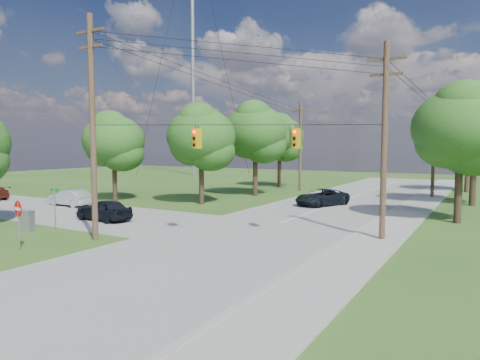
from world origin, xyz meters
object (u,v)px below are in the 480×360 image
Objects in this scene: pole_sw at (93,124)px; control_cabinet at (27,221)px; pole_north_w at (300,146)px; car_cross_silver at (70,198)px; pole_ne at (384,139)px; do_not_enter_sign at (18,214)px; car_main_north at (322,197)px; car_cross_dark at (104,210)px; pole_north_e at (434,146)px.

pole_sw is 7.67m from control_cabinet.
car_cross_silver is at bearing -118.56° from pole_north_w.
pole_ne is at bearing 29.38° from pole_sw.
car_cross_silver is (-11.83, -21.74, -4.39)m from pole_north_w.
pole_north_w reaches higher than do_not_enter_sign.
car_cross_silver is 21.42m from car_main_north.
car_cross_silver is (-8.04, 3.52, -0.02)m from car_cross_dark.
pole_north_e reaches higher than car_cross_silver.
pole_sw is 1.20× the size of pole_north_e.
control_cabinet is at bearing 152.93° from do_not_enter_sign.
pole_north_w reaches higher than car_cross_silver.
pole_north_e is at bearing 42.71° from control_cabinet.
control_cabinet is (-1.01, -4.92, -0.14)m from car_cross_dark.
pole_ne is 2.09× the size of car_main_north.
pole_north_e is 4.12× the size of do_not_enter_sign.
pole_north_w is 13.09m from car_main_north.
pole_ne is at bearing -57.71° from pole_north_w.
car_cross_dark is at bearing 62.92° from control_cabinet.
pole_sw is 29.62m from pole_north_w.
pole_north_e is at bearing 147.17° from car_cross_dark.
control_cabinet is at bearing -156.38° from pole_ne.
do_not_enter_sign is at bearing -114.12° from pole_north_e.
pole_north_w is at bearing 144.92° from car_main_north.
pole_north_e reaches higher than car_main_north.
car_main_north is at bearing 72.49° from pole_sw.
pole_north_e is 1.99× the size of car_main_north.
pole_north_e and pole_north_w have the same top height.
car_cross_silver is at bearing 147.26° from pole_sw.
pole_sw is 15.51m from pole_ne.
pole_north_e is 33.97m from car_cross_silver.
control_cabinet is (7.03, -8.44, -0.12)m from car_cross_silver.
pole_north_e is at bearing 75.99° from do_not_enter_sign.
car_main_north is (6.02, 19.08, -5.50)m from pole_sw.
pole_north_w is 25.91m from car_cross_dark.
pole_ne is 2.46× the size of car_cross_dark.
pole_north_e is 8.07× the size of control_cabinet.
pole_north_e reaches higher than do_not_enter_sign.
control_cabinet is at bearing 40.67° from car_cross_silver.
car_main_north is (-7.48, -10.52, -4.40)m from pole_north_e.
control_cabinet is (-18.70, -30.18, -4.51)m from pole_north_e.
car_cross_silver is at bearing 143.89° from do_not_enter_sign.
car_cross_dark is at bearing -125.01° from pole_north_e.
pole_ne is 4.33× the size of do_not_enter_sign.
car_cross_silver reaches higher than control_cabinet.
pole_sw is 20.75m from car_main_north.
car_main_north is (6.42, -10.52, -4.40)m from pole_north_w.
do_not_enter_sign is (2.86, -7.85, 1.00)m from car_cross_dark.
pole_ne is 8.47× the size of control_cabinet.
car_cross_dark is 1.76× the size of do_not_enter_sign.
pole_ne is at bearing 102.62° from car_cross_dark.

